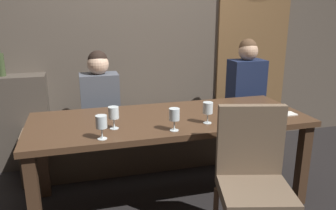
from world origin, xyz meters
The scene contains 16 objects.
ground centered at (0.00, 0.00, 0.00)m, with size 9.00×9.00×0.00m, color black.
back_wall_tiled centered at (0.00, 1.22, 1.50)m, with size 6.00×0.12×3.00m, color brown.
arched_door centered at (1.35, 1.15, 1.36)m, with size 0.90×0.05×2.55m.
dining_table centered at (0.00, 0.00, 0.65)m, with size 2.20×0.84×0.74m.
banquette_bench centered at (0.00, 0.70, 0.23)m, with size 2.50×0.44×0.45m.
chair_near_side centered at (0.35, -0.72, 0.56)m, with size 0.54×0.54×0.98m.
diner_redhead centered at (-0.50, 0.71, 0.81)m, with size 0.36×0.24×0.76m.
diner_bearded centered at (1.03, 0.67, 0.84)m, with size 0.36×0.24×0.83m.
wine_bottle_pale_label centered at (-1.40, 1.04, 1.07)m, with size 0.08×0.08×0.33m.
wine_glass_near_left centered at (0.23, -0.22, 0.86)m, with size 0.08×0.08×0.16m.
wine_glass_end_left centered at (-0.46, -0.15, 0.86)m, with size 0.08×0.08×0.16m.
wine_glass_end_right centered at (-0.56, -0.34, 0.86)m, with size 0.08×0.08×0.16m.
wine_glass_near_right centered at (-0.05, -0.31, 0.85)m, with size 0.08×0.08×0.16m.
dessert_plate centered at (0.76, -0.05, 0.75)m, with size 0.19×0.19×0.05m.
fork_on_table centered at (0.89, -0.04, 0.74)m, with size 0.02×0.17×0.01m, color silver.
folded_napkin centered at (0.96, -0.19, 0.74)m, with size 0.11×0.10×0.01m, color silver.
Camera 1 is at (-0.69, -2.45, 1.57)m, focal length 35.64 mm.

